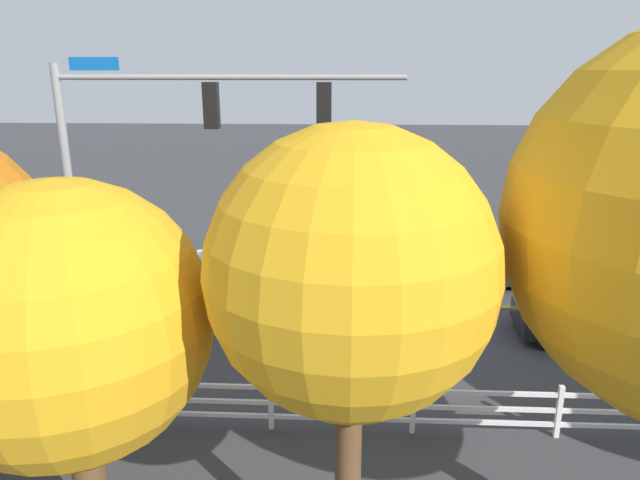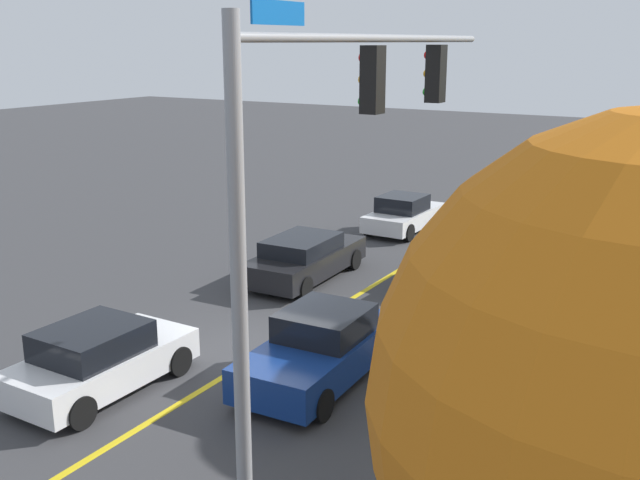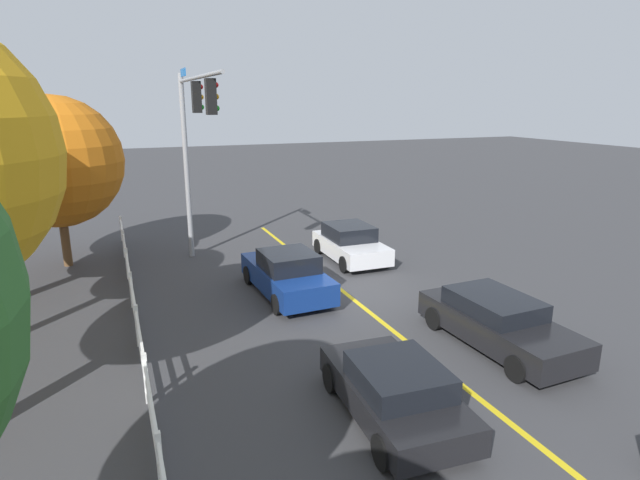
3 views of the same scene
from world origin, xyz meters
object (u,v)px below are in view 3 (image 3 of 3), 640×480
(car_2, at_px, (395,391))
(tree_3, at_px, (55,162))
(car_3, at_px, (287,274))
(car_4, at_px, (350,243))
(car_1, at_px, (497,322))

(car_2, xyz_separation_m, tree_3, (13.70, 6.69, 3.41))
(car_3, distance_m, tree_3, 9.88)
(car_4, bearing_deg, car_1, 2.73)
(car_2, distance_m, car_3, 7.49)
(car_4, xyz_separation_m, tree_3, (3.48, 10.53, 3.35))
(car_4, height_order, tree_3, tree_3)
(car_2, bearing_deg, car_3, 1.57)
(car_4, distance_m, tree_3, 11.58)
(car_2, bearing_deg, tree_3, 29.36)
(car_1, distance_m, car_4, 8.38)
(car_3, xyz_separation_m, tree_3, (6.21, 6.92, 3.33))
(car_2, bearing_deg, car_1, -62.46)
(car_1, bearing_deg, car_4, 179.90)
(car_1, bearing_deg, tree_3, -139.69)
(car_2, height_order, tree_3, tree_3)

